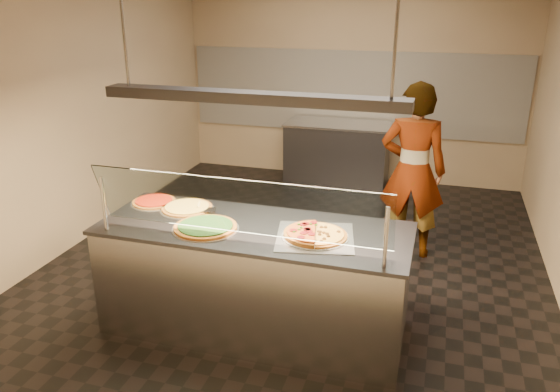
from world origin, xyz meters
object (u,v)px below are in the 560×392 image
(sneeze_guard, at_px, (237,207))
(pizza_spinach, at_px, (206,227))
(pizza_tomato, at_px, (154,201))
(pizza_cheese, at_px, (187,207))
(perforated_tray, at_px, (315,236))
(heat_lamp_housing, at_px, (251,97))
(half_pizza_sausage, at_px, (330,236))
(worker, at_px, (413,171))
(half_pizza_pepperoni, at_px, (301,231))
(serving_counter, at_px, (254,279))
(pizza_spatula, at_px, (203,206))
(prep_table, at_px, (337,154))

(sneeze_guard, bearing_deg, pizza_spinach, 150.27)
(pizza_tomato, bearing_deg, pizza_cheese, -8.49)
(perforated_tray, height_order, pizza_tomato, pizza_tomato)
(perforated_tray, bearing_deg, heat_lamp_housing, 173.99)
(half_pizza_sausage, bearing_deg, worker, 75.91)
(pizza_spinach, bearing_deg, half_pizza_pepperoni, 7.15)
(pizza_spinach, relative_size, heat_lamp_housing, 0.23)
(sneeze_guard, height_order, half_pizza_sausage, sneeze_guard)
(sneeze_guard, relative_size, perforated_tray, 3.29)
(pizza_cheese, bearing_deg, heat_lamp_housing, -16.22)
(worker, relative_size, heat_lamp_housing, 0.81)
(serving_counter, xyz_separation_m, worker, (1.10, 1.85, 0.46))
(half_pizza_sausage, bearing_deg, sneeze_guard, -155.17)
(perforated_tray, bearing_deg, pizza_spatula, 165.25)
(prep_table, bearing_deg, pizza_cheese, -99.23)
(half_pizza_pepperoni, distance_m, pizza_spatula, 0.97)
(sneeze_guard, xyz_separation_m, half_pizza_sausage, (0.63, 0.29, -0.27))
(sneeze_guard, height_order, half_pizza_pepperoni, sneeze_guard)
(half_pizza_pepperoni, bearing_deg, prep_table, 96.84)
(half_pizza_pepperoni, distance_m, prep_table, 3.97)
(pizza_spinach, bearing_deg, pizza_spatula, 117.39)
(half_pizza_pepperoni, xyz_separation_m, pizza_spatula, (-0.93, 0.28, -0.01))
(pizza_tomato, height_order, heat_lamp_housing, heat_lamp_housing)
(serving_counter, relative_size, heat_lamp_housing, 1.07)
(serving_counter, height_order, half_pizza_pepperoni, half_pizza_pepperoni)
(perforated_tray, relative_size, prep_table, 0.46)
(perforated_tray, bearing_deg, pizza_tomato, 168.88)
(perforated_tray, bearing_deg, pizza_spinach, -173.82)
(half_pizza_sausage, height_order, prep_table, half_pizza_sausage)
(serving_counter, xyz_separation_m, pizza_tomato, (-1.01, 0.25, 0.48))
(pizza_tomato, xyz_separation_m, heat_lamp_housing, (1.01, -0.25, 1.01))
(pizza_tomato, distance_m, prep_table, 3.76)
(heat_lamp_housing, bearing_deg, half_pizza_sausage, -4.94)
(pizza_spinach, height_order, pizza_tomato, pizza_spinach)
(pizza_cheese, bearing_deg, worker, 43.03)
(half_pizza_pepperoni, distance_m, pizza_cheese, 1.09)
(sneeze_guard, bearing_deg, pizza_spatula, 133.46)
(serving_counter, bearing_deg, worker, 59.16)
(half_pizza_pepperoni, distance_m, half_pizza_sausage, 0.23)
(serving_counter, height_order, pizza_spatula, pizza_spatula)
(perforated_tray, xyz_separation_m, pizza_tomato, (-1.52, 0.30, 0.01))
(sneeze_guard, xyz_separation_m, pizza_tomato, (-1.01, 0.59, -0.28))
(sneeze_guard, height_order, perforated_tray, sneeze_guard)
(pizza_spinach, relative_size, worker, 0.28)
(worker, bearing_deg, sneeze_guard, 63.03)
(half_pizza_pepperoni, relative_size, pizza_tomato, 1.28)
(half_pizza_sausage, distance_m, heat_lamp_housing, 1.17)
(pizza_cheese, xyz_separation_m, prep_table, (0.60, 3.66, -0.48))
(pizza_spinach, bearing_deg, pizza_tomato, 149.51)
(perforated_tray, height_order, prep_table, perforated_tray)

